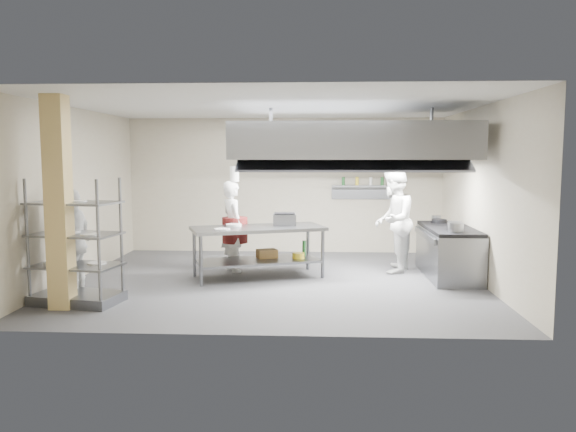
{
  "coord_description": "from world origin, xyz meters",
  "views": [
    {
      "loc": [
        0.71,
        -9.56,
        2.16
      ],
      "look_at": [
        0.21,
        0.2,
        1.11
      ],
      "focal_mm": 35.0,
      "sensor_mm": 36.0,
      "label": 1
    }
  ],
  "objects_px": {
    "pass_rack": "(75,241)",
    "stockpot": "(455,226)",
    "chef_plating": "(74,243)",
    "cooking_range": "(448,253)",
    "griddle": "(284,220)",
    "chef_line": "(393,221)",
    "island": "(258,252)",
    "chef_head": "(233,226)"
  },
  "relations": [
    {
      "from": "pass_rack",
      "to": "stockpot",
      "type": "height_order",
      "value": "pass_rack"
    },
    {
      "from": "pass_rack",
      "to": "stockpot",
      "type": "bearing_deg",
      "value": 24.93
    },
    {
      "from": "pass_rack",
      "to": "chef_line",
      "type": "relative_size",
      "value": 0.95
    },
    {
      "from": "chef_head",
      "to": "chef_line",
      "type": "relative_size",
      "value": 0.88
    },
    {
      "from": "cooking_range",
      "to": "stockpot",
      "type": "distance_m",
      "value": 0.79
    },
    {
      "from": "island",
      "to": "pass_rack",
      "type": "xyz_separation_m",
      "value": [
        -2.48,
        -1.91,
        0.47
      ]
    },
    {
      "from": "pass_rack",
      "to": "chef_line",
      "type": "height_order",
      "value": "chef_line"
    },
    {
      "from": "chef_head",
      "to": "stockpot",
      "type": "relative_size",
      "value": 7.15
    },
    {
      "from": "chef_plating",
      "to": "cooking_range",
      "type": "bearing_deg",
      "value": 106.4
    },
    {
      "from": "island",
      "to": "pass_rack",
      "type": "relative_size",
      "value": 1.26
    },
    {
      "from": "chef_head",
      "to": "cooking_range",
      "type": "bearing_deg",
      "value": -123.85
    },
    {
      "from": "cooking_range",
      "to": "island",
      "type": "bearing_deg",
      "value": -176.07
    },
    {
      "from": "chef_line",
      "to": "chef_plating",
      "type": "bearing_deg",
      "value": -51.12
    },
    {
      "from": "cooking_range",
      "to": "stockpot",
      "type": "bearing_deg",
      "value": -93.54
    },
    {
      "from": "chef_head",
      "to": "chef_plating",
      "type": "relative_size",
      "value": 1.02
    },
    {
      "from": "chef_line",
      "to": "pass_rack",
      "type": "bearing_deg",
      "value": -46.44
    },
    {
      "from": "pass_rack",
      "to": "chef_head",
      "type": "distance_m",
      "value": 3.12
    },
    {
      "from": "island",
      "to": "chef_head",
      "type": "relative_size",
      "value": 1.36
    },
    {
      "from": "chef_line",
      "to": "griddle",
      "type": "height_order",
      "value": "chef_line"
    },
    {
      "from": "stockpot",
      "to": "pass_rack",
      "type": "bearing_deg",
      "value": -164.88
    },
    {
      "from": "pass_rack",
      "to": "chef_plating",
      "type": "distance_m",
      "value": 0.46
    },
    {
      "from": "pass_rack",
      "to": "cooking_range",
      "type": "bearing_deg",
      "value": 29.79
    },
    {
      "from": "stockpot",
      "to": "chef_head",
      "type": "bearing_deg",
      "value": 167.66
    },
    {
      "from": "chef_line",
      "to": "chef_plating",
      "type": "xyz_separation_m",
      "value": [
        -5.14,
        -2.09,
        -0.13
      ]
    },
    {
      "from": "cooking_range",
      "to": "chef_plating",
      "type": "relative_size",
      "value": 1.2
    },
    {
      "from": "chef_head",
      "to": "griddle",
      "type": "xyz_separation_m",
      "value": [
        0.99,
        -0.27,
        0.16
      ]
    },
    {
      "from": "chef_plating",
      "to": "griddle",
      "type": "height_order",
      "value": "chef_plating"
    },
    {
      "from": "griddle",
      "to": "pass_rack",
      "type": "bearing_deg",
      "value": -147.98
    },
    {
      "from": "chef_head",
      "to": "stockpot",
      "type": "bearing_deg",
      "value": -131.92
    },
    {
      "from": "griddle",
      "to": "stockpot",
      "type": "bearing_deg",
      "value": -15.66
    },
    {
      "from": "stockpot",
      "to": "cooking_range",
      "type": "bearing_deg",
      "value": 86.46
    },
    {
      "from": "chef_line",
      "to": "stockpot",
      "type": "relative_size",
      "value": 8.14
    },
    {
      "from": "island",
      "to": "chef_plating",
      "type": "height_order",
      "value": "chef_plating"
    },
    {
      "from": "pass_rack",
      "to": "griddle",
      "type": "distance_m",
      "value": 3.64
    },
    {
      "from": "griddle",
      "to": "stockpot",
      "type": "distance_m",
      "value": 2.97
    },
    {
      "from": "chef_line",
      "to": "cooking_range",
      "type": "bearing_deg",
      "value": 86.26
    },
    {
      "from": "chef_head",
      "to": "stockpot",
      "type": "height_order",
      "value": "chef_head"
    },
    {
      "from": "island",
      "to": "chef_line",
      "type": "distance_m",
      "value": 2.58
    },
    {
      "from": "chef_plating",
      "to": "stockpot",
      "type": "bearing_deg",
      "value": 101.48
    },
    {
      "from": "pass_rack",
      "to": "cooking_range",
      "type": "xyz_separation_m",
      "value": [
        5.88,
        2.14,
        -0.5
      ]
    },
    {
      "from": "chef_plating",
      "to": "griddle",
      "type": "distance_m",
      "value": 3.6
    },
    {
      "from": "island",
      "to": "stockpot",
      "type": "distance_m",
      "value": 3.43
    }
  ]
}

